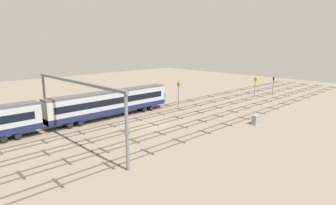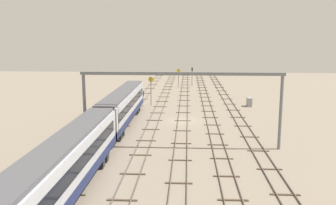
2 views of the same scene
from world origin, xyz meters
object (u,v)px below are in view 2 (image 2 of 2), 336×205
object	(u,v)px
train	(69,164)
relay_cabinet	(249,102)
speed_sign_mid_trackside	(151,87)
speed_sign_near_foreground	(178,75)
signal_light_trackside_approach	(192,74)
overhead_gantry	(181,89)

from	to	relation	value
train	relay_cabinet	xyz separation A→B (m)	(39.22, -20.60, -1.85)
train	relay_cabinet	size ratio (longest dim) A/B	46.85
speed_sign_mid_trackside	train	bearing A→B (deg)	176.26
speed_sign_near_foreground	signal_light_trackside_approach	distance (m)	4.60
overhead_gantry	speed_sign_mid_trackside	bearing A→B (deg)	13.26
relay_cabinet	signal_light_trackside_approach	bearing A→B (deg)	20.48
overhead_gantry	relay_cabinet	world-z (taller)	overhead_gantry
speed_sign_mid_trackside	signal_light_trackside_approach	world-z (taller)	speed_sign_mid_trackside
speed_sign_near_foreground	relay_cabinet	world-z (taller)	speed_sign_near_foreground
signal_light_trackside_approach	relay_cabinet	distance (m)	29.23
train	speed_sign_mid_trackside	size ratio (longest dim) A/B	14.04
train	overhead_gantry	size ratio (longest dim) A/B	3.30
train	signal_light_trackside_approach	world-z (taller)	train
overhead_gantry	relay_cabinet	size ratio (longest dim) A/B	14.19
speed_sign_near_foreground	signal_light_trackside_approach	size ratio (longest dim) A/B	0.98
train	speed_sign_mid_trackside	xyz separation A→B (m)	(39.17, -2.56, 0.86)
speed_sign_near_foreground	train	bearing A→B (deg)	173.73
train	speed_sign_mid_trackside	world-z (taller)	speed_sign_mid_trackside
signal_light_trackside_approach	relay_cabinet	world-z (taller)	signal_light_trackside_approach
overhead_gantry	signal_light_trackside_approach	xyz separation A→B (m)	(53.10, -1.78, -3.64)
speed_sign_mid_trackside	signal_light_trackside_approach	xyz separation A→B (m)	(27.35, -7.85, -0.40)
train	overhead_gantry	distance (m)	16.47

